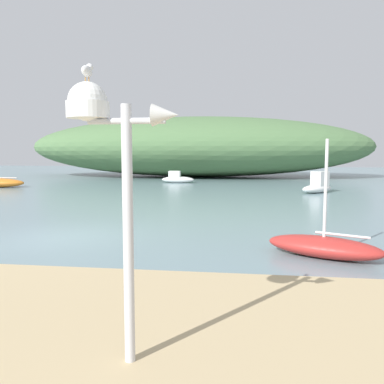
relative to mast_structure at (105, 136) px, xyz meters
name	(u,v)px	position (x,y,z in m)	size (l,w,h in m)	color
ground_plane	(64,238)	(-3.92, 6.99, -2.80)	(120.00, 120.00, 0.00)	gray
distant_hill	(197,147)	(-3.48, 37.73, 0.37)	(36.44, 14.09, 6.34)	#517547
mast_structure	(105,136)	(0.00, 0.00, 0.00)	(1.25, 0.47, 3.20)	silver
seagull_on_radar	(87,70)	(-0.19, 0.01, 0.72)	(0.11, 0.29, 0.21)	orange
motorboat_outer_mooring	(177,178)	(-4.11, 28.81, -2.43)	(2.78, 0.91, 1.02)	white
sailboat_centre_water	(324,246)	(3.55, 5.74, -2.53)	(3.01, 2.15, 2.95)	#B72D28
motorboat_far_left	(318,185)	(6.33, 21.86, -2.33)	(2.64, 2.58, 1.37)	white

